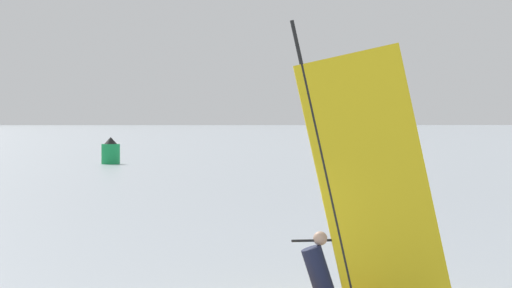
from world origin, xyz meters
The scene contains 3 objects.
windsurfer centered at (2.35, -0.17, 1.19)m, with size 3.69×1.77×4.62m.
distant_headland centered at (690.61, 1240.21, 24.27)m, with size 859.32×368.30×48.54m, color #756B56.
channel_buoy centered at (24.68, 58.59, 0.85)m, with size 1.31×1.31×1.92m.
Camera 1 is at (-7.72, -14.21, 3.00)m, focal length 78.58 mm.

